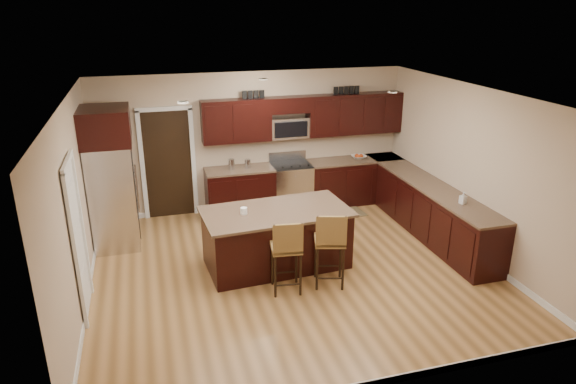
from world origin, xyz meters
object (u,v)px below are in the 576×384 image
object	(u,v)px
range	(291,186)
refrigerator	(111,177)
stool_right	(330,241)
island	(276,240)
stool_mid	(287,248)

from	to	relation	value
range	refrigerator	bearing A→B (deg)	-166.95
refrigerator	stool_right	bearing A→B (deg)	-37.57
island	stool_right	xyz separation A→B (m)	(0.57, -0.85, 0.29)
range	island	size ratio (longest dim) A/B	0.48
island	stool_mid	bearing A→B (deg)	-98.54
range	stool_mid	distance (m)	3.22
stool_mid	stool_right	world-z (taller)	stool_right
stool_right	refrigerator	world-z (taller)	refrigerator
island	stool_mid	world-z (taller)	stool_mid
range	stool_right	xyz separation A→B (m)	(-0.31, -3.06, 0.25)
stool_right	refrigerator	size ratio (longest dim) A/B	0.49
stool_mid	refrigerator	size ratio (longest dim) A/B	0.47
island	stool_mid	distance (m)	0.89
stool_mid	refrigerator	distance (m)	3.33
range	island	bearing A→B (deg)	-111.62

